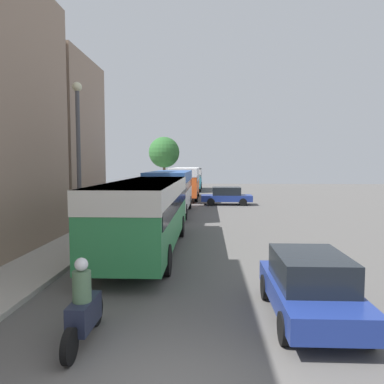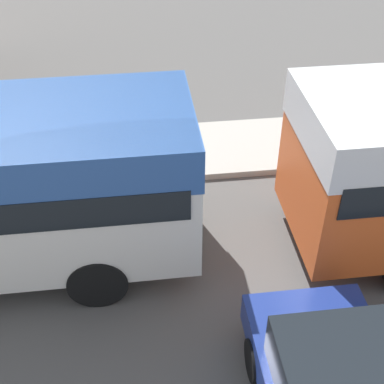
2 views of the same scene
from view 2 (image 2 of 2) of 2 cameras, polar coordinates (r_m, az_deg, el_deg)
The scene contains 0 objects.
Camera 2 is at (5.29, 24.39, 7.09)m, focal length 50.00 mm.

